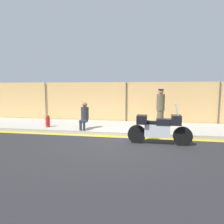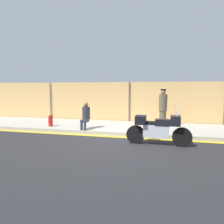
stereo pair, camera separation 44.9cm
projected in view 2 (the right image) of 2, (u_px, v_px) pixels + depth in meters
The scene contains 8 objects.
ground_plane at pixel (114, 143), 7.33m from camera, with size 120.00×120.00×0.00m, color #262628.
sidewalk at pixel (124, 128), 9.67m from camera, with size 35.48×2.95×0.17m.
curb_paint_stripe at pixel (118, 137), 8.17m from camera, with size 35.48×0.18×0.01m.
storefront_fence at pixel (129, 103), 11.05m from camera, with size 33.71×0.17×2.33m.
motorcycle at pixel (158, 128), 7.01m from camera, with size 2.27×0.54×1.48m.
officer_standing at pixel (163, 108), 9.38m from camera, with size 0.38×0.38×1.78m.
person_seated_on_curb at pixel (86, 114), 8.93m from camera, with size 0.35×0.62×1.20m.
fire_hydrant at pixel (50, 120), 9.57m from camera, with size 0.21×0.26×0.57m.
Camera 2 is at (1.56, -6.97, 2.01)m, focal length 32.00 mm.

